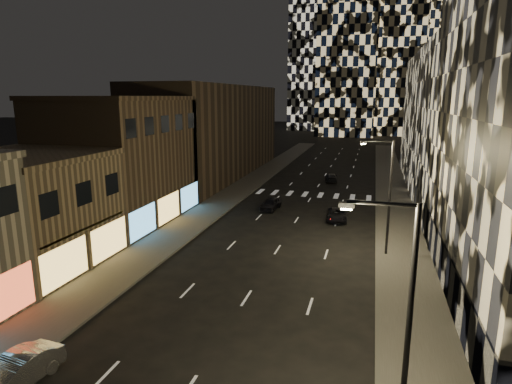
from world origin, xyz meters
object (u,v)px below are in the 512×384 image
Objects in this scene: streetlight_near at (402,314)px; car_dark_rightlane at (337,215)px; streetlight_far at (387,190)px; car_dark_midlane at (271,204)px; car_dark_oncoming at (331,178)px; car_silver_parked at (14,374)px.

streetlight_near reaches higher than car_dark_rightlane.
streetlight_far reaches higher than car_dark_rightlane.
streetlight_far is 17.04m from car_dark_midlane.
streetlight_far is 30.56m from car_dark_oncoming.
car_dark_oncoming is 20.60m from car_dark_rightlane.
streetlight_near is 2.05× the size of car_silver_parked.
streetlight_far is 2.05× the size of car_silver_parked.
car_dark_rightlane is at bearing 98.56° from streetlight_near.
car_dark_rightlane is (-4.35, 8.95, -4.76)m from streetlight_far.
car_silver_parked is 50.90m from car_dark_oncoming.
car_dark_midlane is (-11.85, 11.32, -4.68)m from streetlight_far.
car_silver_parked is (-15.55, -20.79, -4.63)m from streetlight_far.
car_dark_oncoming is (4.90, 18.06, -0.07)m from car_dark_midlane.
car_dark_midlane is (3.71, 32.11, -0.05)m from car_silver_parked.
car_dark_oncoming is at bearing 93.33° from car_dark_rightlane.
streetlight_near reaches higher than car_dark_oncoming.
car_silver_parked reaches higher than car_dark_midlane.
car_dark_midlane is 18.72m from car_dark_oncoming.
streetlight_near is 20.00m from streetlight_far.
car_dark_midlane reaches higher than car_dark_oncoming.
streetlight_near is 16.25m from car_silver_parked.
streetlight_near is 33.81m from car_dark_midlane.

